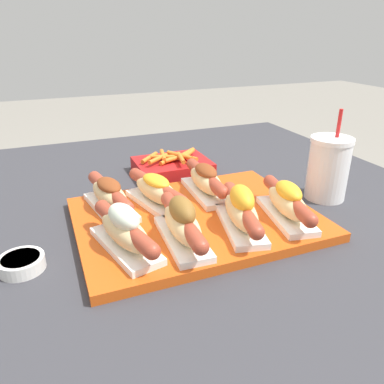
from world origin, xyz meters
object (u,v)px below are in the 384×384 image
Objects in this scene: hot_dog_6 at (206,180)px; drink_cup at (328,168)px; serving_tray at (196,218)px; hot_dog_3 at (287,202)px; hot_dog_4 at (110,195)px; fries_basket at (172,166)px; hot_dog_5 at (156,190)px; hot_dog_0 at (125,230)px; hot_dog_1 at (182,223)px; sauce_bowl at (21,263)px; hot_dog_2 at (241,210)px.

hot_dog_6 is 1.02× the size of drink_cup.
hot_dog_3 reaches higher than serving_tray.
hot_dog_4 is 1.07× the size of fries_basket.
hot_dog_3 is at bearing -34.92° from hot_dog_5.
hot_dog_0 is at bearing -120.32° from fries_basket.
hot_dog_0 is at bearing 172.05° from hot_dog_1.
serving_tray is 0.11m from hot_dog_6.
hot_dog_5 is at bearing -117.16° from fries_basket.
hot_dog_5 is 0.28m from sauce_bowl.
hot_dog_2 is at bearing -55.35° from serving_tray.
hot_dog_1 is 0.38m from fries_basket.
hot_dog_5 is at bearing 89.37° from hot_dog_1.
drink_cup is at bearing 8.59° from hot_dog_0.
hot_dog_3 is (0.21, 0.00, -0.00)m from hot_dog_1.
fries_basket is at bearing 73.34° from hot_dog_1.
sauce_bowl is at bearing 173.99° from hot_dog_2.
hot_dog_4 is at bearing 141.74° from hot_dog_2.
serving_tray is 6.36× the size of sauce_bowl.
hot_dog_1 is 0.15m from hot_dog_5.
sauce_bowl is (-0.26, 0.04, -0.04)m from hot_dog_1.
fries_basket is (0.11, 0.21, -0.03)m from hot_dog_5.
hot_dog_2 is at bearing -52.89° from hot_dog_5.
hot_dog_4 is at bearing 88.35° from hot_dog_0.
fries_basket is (0.05, 0.28, 0.01)m from serving_tray.
hot_dog_2 is 0.16m from hot_dog_6.
hot_dog_5 is 1.00× the size of drink_cup.
drink_cup is at bearing 12.67° from hot_dog_1.
hot_dog_2 is (0.11, 0.00, 0.00)m from hot_dog_1.
drink_cup is at bearing 0.14° from serving_tray.
fries_basket reaches higher than serving_tray.
serving_tray is 0.18m from hot_dog_3.
hot_dog_2 reaches higher than serving_tray.
drink_cup reaches higher than hot_dog_0.
hot_dog_4 is 0.28m from fries_basket.
fries_basket is at bearing 92.58° from hot_dog_6.
serving_tray is 2.29× the size of hot_dog_2.
sauce_bowl is at bearing -139.01° from fries_basket.
serving_tray is at bearing 124.65° from hot_dog_2.
hot_dog_3 is 0.19m from hot_dog_6.
hot_dog_5 is (-0.21, 0.15, -0.00)m from hot_dog_3.
hot_dog_2 is (0.21, -0.01, 0.00)m from hot_dog_0.
drink_cup is 0.39m from fries_basket.
hot_dog_0 is 0.98× the size of hot_dog_6.
hot_dog_1 reaches higher than hot_dog_6.
hot_dog_2 is 0.19m from hot_dog_5.
hot_dog_6 reaches higher than serving_tray.
hot_dog_3 is 2.80× the size of sauce_bowl.
hot_dog_3 is at bearing 1.30° from hot_dog_1.
hot_dog_6 is 1.08× the size of fries_basket.
drink_cup is (0.26, -0.08, 0.02)m from hot_dog_6.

